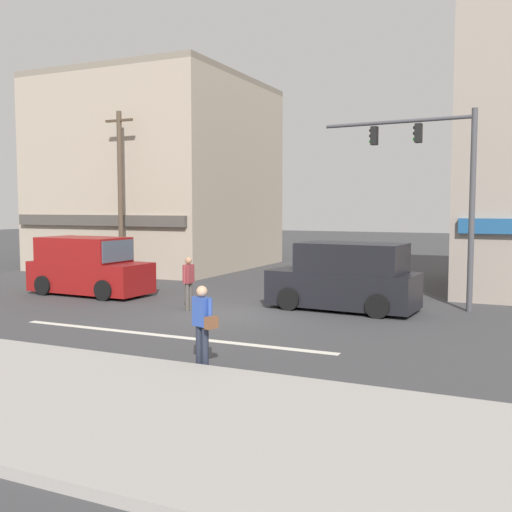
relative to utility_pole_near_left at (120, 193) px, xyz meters
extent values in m
plane|color=#3D3D3F|center=(8.26, -5.53, -3.84)|extent=(120.00, 120.00, 0.00)
cube|color=silver|center=(8.26, -9.03, -3.84)|extent=(9.00, 0.24, 0.01)
cube|color=#9E9993|center=(8.26, -14.03, -3.76)|extent=(40.00, 5.00, 0.16)
cube|color=tan|center=(-1.84, 5.88, 0.93)|extent=(10.08, 10.25, 9.55)
cube|color=#4C4742|center=(-1.84, 0.66, -1.24)|extent=(9.58, 0.24, 0.50)
cube|color=gray|center=(-1.84, 5.88, 5.86)|extent=(10.08, 10.25, 0.30)
cylinder|color=brown|center=(0.00, 0.00, -0.15)|extent=(0.22, 0.22, 7.38)
cube|color=#473828|center=(0.00, 0.00, 3.14)|extent=(1.40, 0.12, 0.10)
cylinder|color=#47474C|center=(14.83, -2.16, -0.74)|extent=(0.18, 0.18, 6.20)
cylinder|color=#47474C|center=(12.44, -1.96, 2.11)|extent=(4.79, 0.52, 0.12)
cube|color=black|center=(13.16, -2.02, 1.71)|extent=(0.22, 0.26, 0.60)
sphere|color=black|center=(13.04, -2.01, 1.89)|extent=(0.12, 0.12, 0.12)
sphere|color=black|center=(13.04, -2.01, 1.71)|extent=(0.12, 0.12, 0.12)
sphere|color=green|center=(13.04, -2.01, 1.53)|extent=(0.12, 0.12, 0.12)
cube|color=black|center=(11.72, -1.90, 1.71)|extent=(0.22, 0.26, 0.60)
sphere|color=black|center=(11.60, -1.89, 1.89)|extent=(0.12, 0.12, 0.12)
sphere|color=black|center=(11.60, -1.89, 1.71)|extent=(0.12, 0.12, 0.12)
sphere|color=green|center=(11.60, -1.89, 1.53)|extent=(0.12, 0.12, 0.12)
cube|color=black|center=(11.17, -3.46, -3.18)|extent=(4.71, 2.15, 1.10)
cube|color=black|center=(11.46, -3.48, -2.18)|extent=(3.32, 2.01, 0.90)
cube|color=#475666|center=(9.85, -3.37, -2.18)|extent=(0.17, 1.66, 0.76)
cylinder|color=black|center=(9.68, -4.28, -3.48)|extent=(0.73, 0.25, 0.72)
cylinder|color=black|center=(9.81, -2.44, -3.48)|extent=(0.73, 0.25, 0.72)
cylinder|color=black|center=(12.53, -4.47, -3.48)|extent=(0.73, 0.25, 0.72)
cylinder|color=black|center=(12.65, -2.64, -3.48)|extent=(0.73, 0.25, 0.72)
cube|color=maroon|center=(1.79, -4.20, -3.18)|extent=(4.67, 2.02, 1.10)
cube|color=maroon|center=(1.49, -4.18, -2.18)|extent=(3.27, 1.93, 0.90)
cube|color=#475666|center=(3.11, -4.25, -2.18)|extent=(0.13, 1.66, 0.76)
cylinder|color=black|center=(3.25, -3.33, -3.48)|extent=(0.73, 0.23, 0.72)
cylinder|color=black|center=(3.18, -5.17, -3.48)|extent=(0.73, 0.23, 0.72)
cylinder|color=black|center=(0.40, -3.22, -3.48)|extent=(0.73, 0.23, 0.72)
cylinder|color=black|center=(0.33, -5.06, -3.48)|extent=(0.73, 0.23, 0.72)
cube|color=black|center=(8.76, 4.01, -3.30)|extent=(1.81, 4.14, 0.80)
cube|color=black|center=(8.77, 4.11, -2.58)|extent=(1.61, 1.94, 0.64)
cube|color=#475666|center=(8.74, 3.14, -2.58)|extent=(1.44, 0.10, 0.54)
cylinder|color=black|center=(9.58, 2.71, -3.52)|extent=(0.20, 0.64, 0.64)
cylinder|color=black|center=(7.88, 2.76, -3.52)|extent=(0.20, 0.64, 0.64)
cylinder|color=black|center=(9.65, 5.25, -3.52)|extent=(0.20, 0.64, 0.64)
cylinder|color=black|center=(7.95, 5.30, -3.52)|extent=(0.20, 0.64, 0.64)
cylinder|color=#232838|center=(10.50, -11.23, -3.41)|extent=(0.14, 0.14, 0.86)
cylinder|color=#232838|center=(10.67, -11.29, -3.41)|extent=(0.14, 0.14, 0.86)
cube|color=#2D4CA5|center=(10.58, -11.26, -2.69)|extent=(0.41, 0.32, 0.58)
sphere|color=tan|center=(10.58, -11.26, -2.28)|extent=(0.22, 0.22, 0.22)
cylinder|color=#2D4CA5|center=(10.36, -11.19, -2.69)|extent=(0.09, 0.09, 0.56)
cylinder|color=#2D4CA5|center=(10.81, -11.34, -2.69)|extent=(0.09, 0.09, 0.56)
cube|color=brown|center=(10.87, -11.40, -2.86)|extent=(0.20, 0.30, 0.24)
cylinder|color=#4C4742|center=(6.83, -5.48, -3.41)|extent=(0.14, 0.14, 0.86)
cylinder|color=#4C4742|center=(6.83, -5.66, -3.41)|extent=(0.14, 0.14, 0.86)
cube|color=maroon|center=(6.83, -5.57, -2.69)|extent=(0.22, 0.36, 0.58)
sphere|color=#9E7051|center=(6.83, -5.57, -2.28)|extent=(0.22, 0.22, 0.22)
cylinder|color=maroon|center=(6.83, -5.33, -2.69)|extent=(0.09, 0.09, 0.56)
cylinder|color=maroon|center=(6.83, -5.81, -2.69)|extent=(0.09, 0.09, 0.56)
camera|label=1|loc=(16.50, -21.52, -0.60)|focal=42.00mm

